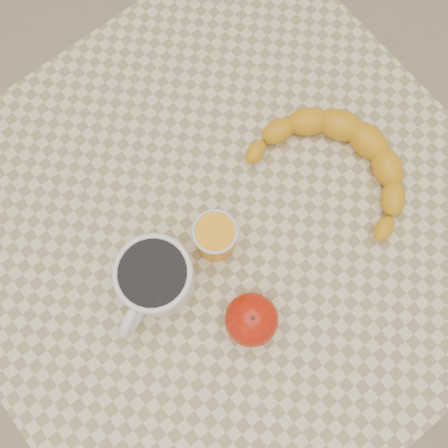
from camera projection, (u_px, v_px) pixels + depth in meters
ground at (224, 285)px, 1.48m from camera, size 3.00×3.00×0.00m
table at (224, 239)px, 0.84m from camera, size 0.80×0.80×0.75m
coffee_mug at (155, 279)px, 0.69m from camera, size 0.16×0.14×0.09m
orange_juice_glass at (215, 237)px, 0.71m from camera, size 0.06×0.06×0.07m
apple at (251, 320)px, 0.69m from camera, size 0.10×0.10×0.07m
banana at (339, 167)px, 0.75m from camera, size 0.29×0.36×0.05m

